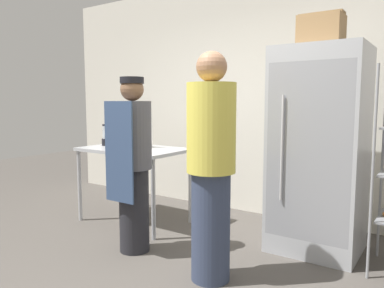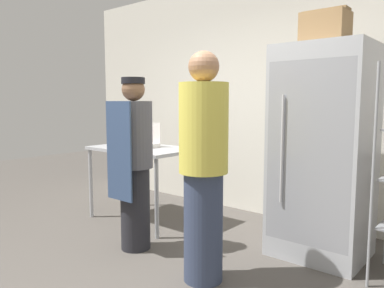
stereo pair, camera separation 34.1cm
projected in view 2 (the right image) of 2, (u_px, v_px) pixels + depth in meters
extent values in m
plane|color=#4C4742|center=(134.00, 282.00, 2.89)|extent=(14.00, 14.00, 0.00)
cube|color=silver|center=(276.00, 96.00, 4.47)|extent=(6.40, 0.12, 2.91)
cube|color=#ADAFB5|center=(323.00, 152.00, 3.33)|extent=(0.79, 0.70, 1.88)
cube|color=#93959B|center=(308.00, 154.00, 3.07)|extent=(0.72, 0.02, 1.54)
cylinder|color=silver|center=(282.00, 149.00, 3.19)|extent=(0.02, 0.02, 0.92)
cylinder|color=#93969B|center=(373.00, 178.00, 2.73)|extent=(0.02, 0.02, 1.67)
cube|color=#ADAFB5|center=(142.00, 149.00, 4.34)|extent=(1.20, 0.74, 0.04)
cylinder|color=#ADAFB5|center=(91.00, 183.00, 4.50)|extent=(0.04, 0.04, 0.83)
cylinder|color=#ADAFB5|center=(157.00, 199.00, 3.78)|extent=(0.04, 0.04, 0.83)
cylinder|color=#ADAFB5|center=(132.00, 175.00, 5.00)|extent=(0.04, 0.04, 0.83)
cylinder|color=#ADAFB5|center=(197.00, 187.00, 4.28)|extent=(0.04, 0.04, 0.83)
cube|color=silver|center=(145.00, 145.00, 4.32)|extent=(0.26, 0.23, 0.05)
cube|color=silver|center=(153.00, 133.00, 4.40)|extent=(0.25, 0.01, 0.23)
torus|color=#C66B84|center=(139.00, 142.00, 4.32)|extent=(0.07, 0.07, 0.02)
torus|color=#C66B84|center=(142.00, 143.00, 4.28)|extent=(0.07, 0.07, 0.02)
torus|color=#C66B84|center=(146.00, 143.00, 4.24)|extent=(0.07, 0.07, 0.02)
torus|color=#C66B84|center=(144.00, 142.00, 4.39)|extent=(0.07, 0.07, 0.02)
torus|color=#C66B84|center=(148.00, 142.00, 4.35)|extent=(0.07, 0.07, 0.02)
cylinder|color=black|center=(118.00, 141.00, 4.62)|extent=(0.11, 0.11, 0.08)
cylinder|color=#B2BCC1|center=(118.00, 132.00, 4.61)|extent=(0.09, 0.09, 0.16)
cylinder|color=black|center=(117.00, 125.00, 4.60)|extent=(0.09, 0.09, 0.02)
cube|color=#937047|center=(325.00, 29.00, 3.20)|extent=(0.37, 0.28, 0.27)
cube|color=olive|center=(326.00, 11.00, 3.18)|extent=(0.38, 0.15, 0.02)
cylinder|color=#232328|center=(135.00, 208.00, 3.53)|extent=(0.28, 0.28, 0.78)
cylinder|color=#4C4C56|center=(134.00, 135.00, 3.45)|extent=(0.34, 0.34, 0.62)
sphere|color=brown|center=(133.00, 89.00, 3.40)|extent=(0.21, 0.21, 0.21)
cube|color=#33476B|center=(119.00, 151.00, 3.33)|extent=(0.32, 0.02, 0.89)
cylinder|color=black|center=(133.00, 81.00, 3.40)|extent=(0.22, 0.22, 0.06)
cylinder|color=#333D56|center=(203.00, 227.00, 2.89)|extent=(0.30, 0.30, 0.85)
cylinder|color=#DBCC4C|center=(204.00, 128.00, 2.80)|extent=(0.37, 0.37, 0.68)
sphere|color=#9E7051|center=(204.00, 67.00, 2.75)|extent=(0.23, 0.23, 0.23)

